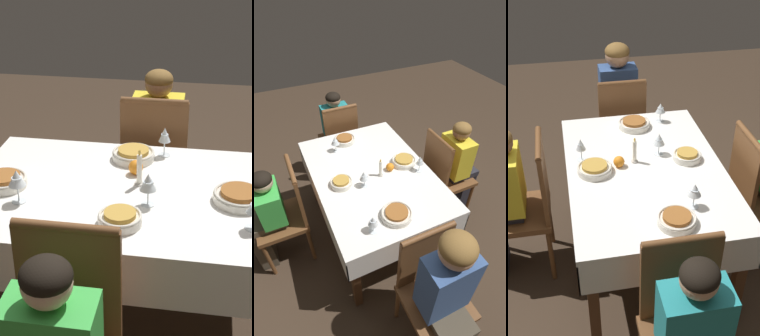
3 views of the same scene
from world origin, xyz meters
The scene contains 13 objects.
ground_plane centered at (0.00, 0.00, 0.00)m, with size 8.00×8.00×0.00m, color #3D2D21.
dining_table centered at (0.00, 0.00, 0.67)m, with size 1.41×0.96×0.76m.
chair_south centered at (-0.07, -0.74, 0.53)m, with size 0.41×0.41×0.98m.
person_child_yellow centered at (-0.07, -0.91, 0.59)m, with size 0.30×0.33×1.07m.
bowl_west centered at (-0.52, 0.03, 0.79)m, with size 0.23×0.23×0.06m.
bowl_east centered at (0.53, 0.05, 0.79)m, with size 0.21×0.21×0.06m.
wine_glass_east centered at (0.42, 0.18, 0.87)m, with size 0.08×0.08×0.15m.
bowl_north centered at (-0.04, 0.28, 0.79)m, with size 0.18×0.18×0.06m.
wine_glass_north centered at (-0.13, 0.12, 0.87)m, with size 0.07×0.07×0.15m.
bowl_south centered at (-0.01, -0.31, 0.79)m, with size 0.21×0.21×0.06m.
wine_glass_south centered at (-0.16, -0.38, 0.87)m, with size 0.06×0.06×0.15m.
candle_centerpiece centered at (-0.07, -0.05, 0.83)m, with size 0.04×0.04×0.18m.
orange_fruit centered at (-0.04, -0.16, 0.80)m, with size 0.07×0.07×0.07m, color orange.
Camera 1 is at (-0.34, 1.99, 1.90)m, focal length 55.00 mm.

